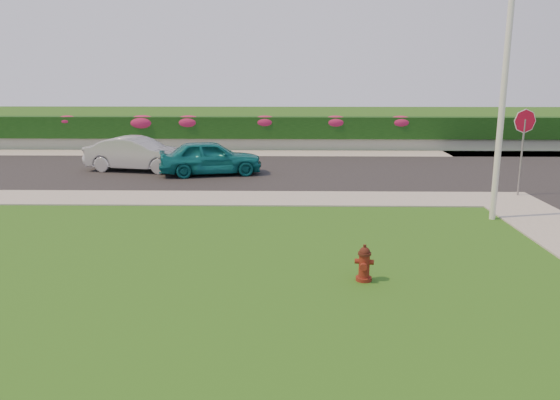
{
  "coord_description": "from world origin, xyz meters",
  "views": [
    {
      "loc": [
        0.3,
        -7.66,
        3.8
      ],
      "look_at": [
        0.06,
        4.94,
        0.9
      ],
      "focal_mm": 35.0,
      "sensor_mm": 36.0,
      "label": 1
    }
  ],
  "objects_px": {
    "sedan_teal": "(211,157)",
    "utility_pole": "(503,92)",
    "fire_hydrant": "(364,264)",
    "stop_sign": "(524,131)",
    "sedan_silver": "(137,154)"
  },
  "relations": [
    {
      "from": "sedan_teal",
      "to": "utility_pole",
      "type": "relative_size",
      "value": 0.58
    },
    {
      "from": "sedan_teal",
      "to": "sedan_silver",
      "type": "relative_size",
      "value": 0.95
    },
    {
      "from": "sedan_teal",
      "to": "sedan_silver",
      "type": "distance_m",
      "value": 3.16
    },
    {
      "from": "sedan_silver",
      "to": "stop_sign",
      "type": "bearing_deg",
      "value": -97.13
    },
    {
      "from": "fire_hydrant",
      "to": "sedan_silver",
      "type": "xyz_separation_m",
      "value": [
        -7.52,
        11.81,
        0.38
      ]
    },
    {
      "from": "fire_hydrant",
      "to": "utility_pole",
      "type": "bearing_deg",
      "value": 60.12
    },
    {
      "from": "sedan_silver",
      "to": "utility_pole",
      "type": "distance_m",
      "value": 13.89
    },
    {
      "from": "sedan_silver",
      "to": "stop_sign",
      "type": "distance_m",
      "value": 14.17
    },
    {
      "from": "utility_pole",
      "to": "fire_hydrant",
      "type": "bearing_deg",
      "value": -131.44
    },
    {
      "from": "fire_hydrant",
      "to": "stop_sign",
      "type": "distance_m",
      "value": 9.67
    },
    {
      "from": "sedan_teal",
      "to": "sedan_silver",
      "type": "height_order",
      "value": "sedan_silver"
    },
    {
      "from": "fire_hydrant",
      "to": "sedan_silver",
      "type": "height_order",
      "value": "sedan_silver"
    },
    {
      "from": "sedan_teal",
      "to": "utility_pole",
      "type": "bearing_deg",
      "value": -139.41
    },
    {
      "from": "sedan_teal",
      "to": "stop_sign",
      "type": "xyz_separation_m",
      "value": [
        10.36,
        -3.52,
        1.38
      ]
    },
    {
      "from": "stop_sign",
      "to": "sedan_teal",
      "type": "bearing_deg",
      "value": 172.32
    }
  ]
}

